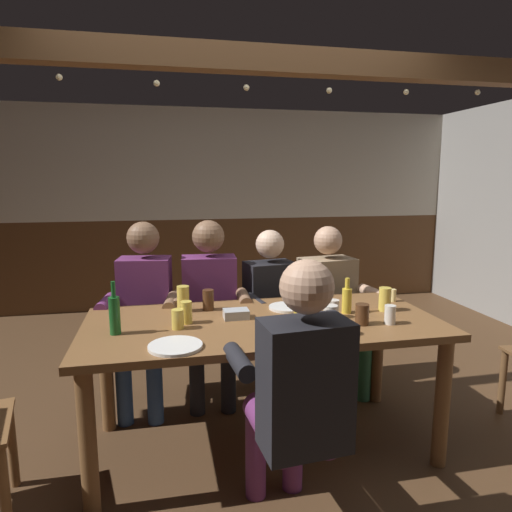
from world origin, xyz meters
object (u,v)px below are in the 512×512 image
person_3 (331,300)px  pint_glass_5 (183,299)px  plate_0 (287,307)px  pint_glass_2 (186,312)px  pint_glass_3 (208,300)px  pint_glass_7 (385,299)px  pint_glass_0 (330,320)px  condiment_caddy (236,314)px  person_1 (210,301)px  pint_glass_1 (178,319)px  pint_glass_8 (333,309)px  person_4 (297,389)px  bottle_1 (347,299)px  bottle_0 (115,314)px  dining_table (263,337)px  pint_glass_4 (362,314)px  person_2 (274,305)px  person_0 (144,306)px  table_candle (393,295)px  bottle_2 (300,301)px  pint_glass_6 (390,315)px  plate_1 (175,346)px

person_3 → pint_glass_5: size_ratio=7.84×
plate_0 → pint_glass_2: 0.63m
pint_glass_3 → person_3: bearing=23.7°
pint_glass_7 → pint_glass_0: bearing=-144.4°
person_3 → pint_glass_5: (-1.09, -0.41, 0.18)m
condiment_caddy → pint_glass_3: (-0.14, 0.20, 0.04)m
person_1 → pint_glass_2: bearing=76.9°
pint_glass_1 → pint_glass_8: size_ratio=1.02×
pint_glass_1 → person_4: bearing=-53.3°
bottle_1 → bottle_0: bearing=-175.7°
dining_table → pint_glass_2: (-0.42, 0.04, 0.16)m
bottle_1 → pint_glass_4: size_ratio=1.84×
person_2 → pint_glass_2: bearing=35.4°
person_2 → person_3: person_3 is taller
pint_glass_0 → pint_glass_5: bearing=140.6°
person_2 → pint_glass_1: size_ratio=11.26×
person_0 → table_candle: person_0 is taller
dining_table → person_1: size_ratio=1.56×
person_1 → bottle_0: bearing=57.2°
dining_table → pint_glass_8: 0.43m
person_0 → bottle_2: 1.15m
plate_0 → pint_glass_8: (0.21, -0.23, 0.04)m
person_1 → pint_glass_8: 0.96m
bottle_0 → pint_glass_8: 1.18m
dining_table → pint_glass_6: bearing=-17.4°
bottle_2 → dining_table: bearing=161.4°
pint_glass_3 → bottle_0: bearing=-147.0°
condiment_caddy → pint_glass_3: size_ratio=1.14×
plate_0 → pint_glass_5: size_ratio=1.43×
pint_glass_4 → pint_glass_6: pint_glass_4 is taller
person_1 → person_4: 1.37m
condiment_caddy → pint_glass_7: 0.89m
dining_table → pint_glass_2: size_ratio=15.95×
plate_1 → pint_glass_3: (0.21, 0.58, 0.05)m
bottle_2 → pint_glass_4: bearing=-21.0°
person_4 → pint_glass_0: size_ratio=7.93×
dining_table → pint_glass_8: size_ratio=18.98×
plate_0 → pint_glass_6: (0.47, -0.40, 0.04)m
plate_0 → pint_glass_0: pint_glass_0 is taller
person_0 → pint_glass_8: person_0 is taller
person_3 → pint_glass_6: bearing=81.4°
pint_glass_2 → pint_glass_0: bearing=-26.6°
person_2 → pint_glass_6: size_ratio=11.42×
plate_1 → bottle_1: size_ratio=1.21×
person_0 → pint_glass_7: bearing=163.1°
bottle_0 → pint_glass_5: size_ratio=1.79×
pint_glass_8 → person_0: bearing=146.2°
pint_glass_1 → person_3: bearing=32.5°
pint_glass_1 → pint_glass_2: 0.10m
table_candle → bottle_2: bearing=-159.3°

